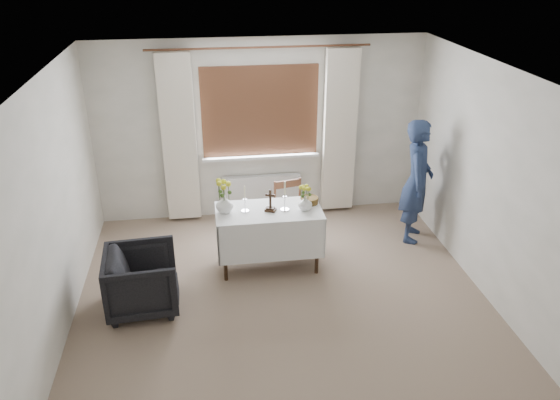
{
  "coord_description": "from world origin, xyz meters",
  "views": [
    {
      "loc": [
        -0.75,
        -4.63,
        3.62
      ],
      "look_at": [
        0.04,
        0.82,
        0.98
      ],
      "focal_mm": 35.0,
      "sensor_mm": 36.0,
      "label": 1
    }
  ],
  "objects_px": {
    "wooden_chair": "(292,216)",
    "wooden_cross": "(270,200)",
    "armchair": "(142,280)",
    "flower_vase_right": "(305,203)",
    "altar_table": "(269,238)",
    "flower_vase_left": "(225,204)",
    "person": "(417,181)"
  },
  "relations": [
    {
      "from": "person",
      "to": "flower_vase_right",
      "type": "bearing_deg",
      "value": 130.47
    },
    {
      "from": "altar_table",
      "to": "armchair",
      "type": "relative_size",
      "value": 1.65
    },
    {
      "from": "armchair",
      "to": "flower_vase_right",
      "type": "xyz_separation_m",
      "value": [
        1.86,
        0.58,
        0.5
      ]
    },
    {
      "from": "flower_vase_left",
      "to": "armchair",
      "type": "bearing_deg",
      "value": -144.86
    },
    {
      "from": "altar_table",
      "to": "wooden_chair",
      "type": "bearing_deg",
      "value": 51.4
    },
    {
      "from": "altar_table",
      "to": "flower_vase_left",
      "type": "relative_size",
      "value": 5.9
    },
    {
      "from": "flower_vase_right",
      "to": "wooden_cross",
      "type": "bearing_deg",
      "value": 175.97
    },
    {
      "from": "armchair",
      "to": "wooden_cross",
      "type": "relative_size",
      "value": 2.8
    },
    {
      "from": "altar_table",
      "to": "person",
      "type": "bearing_deg",
      "value": 12.61
    },
    {
      "from": "flower_vase_right",
      "to": "person",
      "type": "bearing_deg",
      "value": 17.68
    },
    {
      "from": "altar_table",
      "to": "flower_vase_left",
      "type": "height_order",
      "value": "flower_vase_left"
    },
    {
      "from": "altar_table",
      "to": "armchair",
      "type": "distance_m",
      "value": 1.57
    },
    {
      "from": "altar_table",
      "to": "wooden_cross",
      "type": "distance_m",
      "value": 0.52
    },
    {
      "from": "armchair",
      "to": "flower_vase_right",
      "type": "relative_size",
      "value": 4.41
    },
    {
      "from": "person",
      "to": "wooden_cross",
      "type": "relative_size",
      "value": 6.07
    },
    {
      "from": "altar_table",
      "to": "flower_vase_right",
      "type": "relative_size",
      "value": 7.25
    },
    {
      "from": "wooden_chair",
      "to": "wooden_cross",
      "type": "distance_m",
      "value": 0.74
    },
    {
      "from": "wooden_cross",
      "to": "wooden_chair",
      "type": "bearing_deg",
      "value": 76.96
    },
    {
      "from": "altar_table",
      "to": "wooden_cross",
      "type": "xyz_separation_m",
      "value": [
        0.02,
        -0.02,
        0.52
      ]
    },
    {
      "from": "wooden_chair",
      "to": "person",
      "type": "bearing_deg",
      "value": -12.58
    },
    {
      "from": "flower_vase_right",
      "to": "flower_vase_left",
      "type": "bearing_deg",
      "value": 175.53
    },
    {
      "from": "armchair",
      "to": "flower_vase_left",
      "type": "xyz_separation_m",
      "value": [
        0.93,
        0.65,
        0.52
      ]
    },
    {
      "from": "altar_table",
      "to": "flower_vase_right",
      "type": "bearing_deg",
      "value": -7.18
    },
    {
      "from": "altar_table",
      "to": "armchair",
      "type": "xyz_separation_m",
      "value": [
        -1.44,
        -0.64,
        -0.04
      ]
    },
    {
      "from": "armchair",
      "to": "wooden_cross",
      "type": "xyz_separation_m",
      "value": [
        1.46,
        0.61,
        0.55
      ]
    },
    {
      "from": "armchair",
      "to": "wooden_cross",
      "type": "bearing_deg",
      "value": -71.13
    },
    {
      "from": "flower_vase_left",
      "to": "flower_vase_right",
      "type": "relative_size",
      "value": 1.23
    },
    {
      "from": "person",
      "to": "flower_vase_left",
      "type": "distance_m",
      "value": 2.52
    },
    {
      "from": "armchair",
      "to": "wooden_cross",
      "type": "height_order",
      "value": "wooden_cross"
    },
    {
      "from": "armchair",
      "to": "person",
      "type": "relative_size",
      "value": 0.46
    },
    {
      "from": "altar_table",
      "to": "armchair",
      "type": "bearing_deg",
      "value": -156.19
    },
    {
      "from": "person",
      "to": "wooden_cross",
      "type": "height_order",
      "value": "person"
    }
  ]
}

